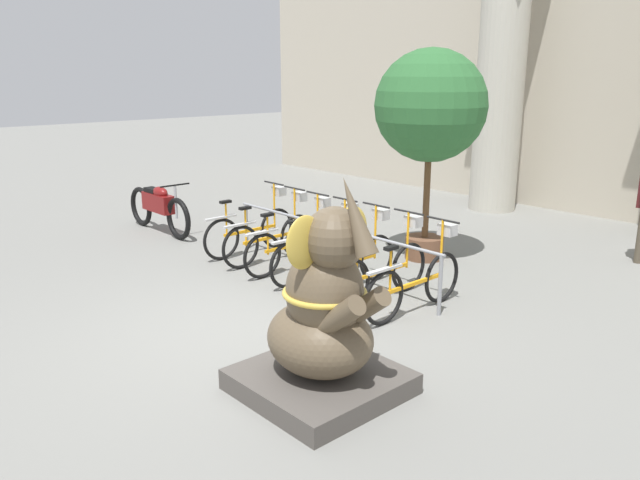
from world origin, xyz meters
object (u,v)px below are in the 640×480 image
object	(u,v)px
bicycle_4	(351,259)
bicycle_5	(383,269)
bicycle_1	(272,235)
bicycle_6	(417,280)
bicycle_0	(252,228)
potted_tree	(430,110)
elephant_statue	(324,322)
bicycle_2	(294,243)
motorcycle	(159,207)
bicycle_3	(321,251)

from	to	relation	value
bicycle_4	bicycle_5	distance (m)	0.57
bicycle_4	bicycle_5	xyz separation A→B (m)	(0.57, 0.00, 0.00)
bicycle_1	bicycle_6	size ratio (longest dim) A/B	1.00
bicycle_0	potted_tree	xyz separation A→B (m)	(2.04, 1.81, 1.87)
elephant_statue	bicycle_6	bearing A→B (deg)	108.03
elephant_statue	potted_tree	xyz separation A→B (m)	(-2.07, 4.02, 1.59)
bicycle_6	elephant_statue	distance (m)	2.29
bicycle_5	bicycle_2	bearing A→B (deg)	-178.46
bicycle_4	motorcycle	bearing A→B (deg)	-174.53
bicycle_4	potted_tree	world-z (taller)	potted_tree
bicycle_5	elephant_statue	world-z (taller)	elephant_statue
bicycle_1	bicycle_5	xyz separation A→B (m)	(2.27, 0.02, 0.00)
bicycle_3	bicycle_2	bearing A→B (deg)	-178.92
bicycle_4	elephant_statue	size ratio (longest dim) A/B	0.85
motorcycle	potted_tree	distance (m)	5.13
bicycle_1	elephant_statue	bearing A→B (deg)	-31.55
bicycle_4	bicycle_0	bearing A→B (deg)	179.23
bicycle_1	motorcycle	world-z (taller)	bicycle_1
bicycle_1	bicycle_2	world-z (taller)	same
bicycle_4	motorcycle	world-z (taller)	bicycle_4
bicycle_2	motorcycle	xyz separation A→B (m)	(-3.33, -0.39, 0.07)
bicycle_5	motorcycle	size ratio (longest dim) A/B	0.82
bicycle_2	bicycle_0	bearing A→B (deg)	176.37
bicycle_0	bicycle_4	distance (m)	2.27
motorcycle	bicycle_2	bearing A→B (deg)	6.62
bicycle_5	motorcycle	bearing A→B (deg)	-175.09
bicycle_2	potted_tree	distance (m)	2.80
bicycle_6	motorcycle	bearing A→B (deg)	-175.92
bicycle_2	potted_tree	bearing A→B (deg)	64.30
bicycle_2	elephant_statue	xyz separation A→B (m)	(2.97, -2.14, 0.28)
bicycle_1	bicycle_3	world-z (taller)	same
bicycle_1	bicycle_5	bearing A→B (deg)	0.41
bicycle_6	elephant_statue	size ratio (longest dim) A/B	0.85
bicycle_4	bicycle_5	size ratio (longest dim) A/B	1.00
bicycle_4	motorcycle	distance (m)	4.49
bicycle_6	elephant_statue	bearing A→B (deg)	-71.97
potted_tree	bicycle_6	bearing A→B (deg)	-53.81
bicycle_4	bicycle_6	bearing A→B (deg)	-1.45
bicycle_6	bicycle_1	bearing A→B (deg)	179.66
bicycle_2	elephant_statue	world-z (taller)	elephant_statue
bicycle_6	potted_tree	bearing A→B (deg)	126.19
bicycle_5	elephant_statue	distance (m)	2.55
bicycle_2	bicycle_6	xyz separation A→B (m)	(2.27, 0.01, 0.00)
bicycle_0	bicycle_2	world-z (taller)	same
elephant_statue	bicycle_3	bearing A→B (deg)	138.14
bicycle_2	bicycle_4	distance (m)	1.14
bicycle_6	potted_tree	distance (m)	2.98
bicycle_4	motorcycle	size ratio (longest dim) A/B	0.82
potted_tree	motorcycle	bearing A→B (deg)	-151.85
bicycle_3	bicycle_5	size ratio (longest dim) A/B	1.00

